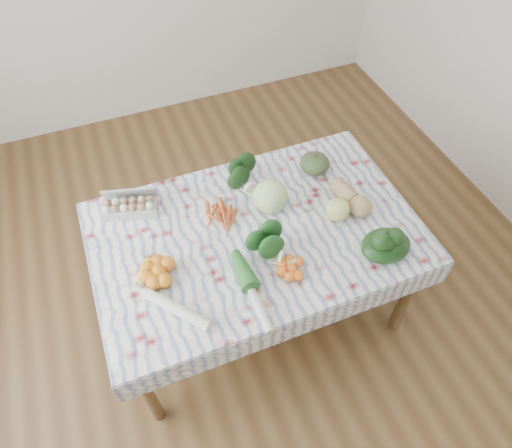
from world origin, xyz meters
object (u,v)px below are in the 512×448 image
(egg_carton, at_px, (130,208))
(kabocha_squash, at_px, (315,163))
(butternut_squash, at_px, (352,197))
(dining_table, at_px, (256,241))
(grapefruit, at_px, (338,210))
(cabbage, at_px, (271,196))

(egg_carton, distance_m, kabocha_squash, 1.04)
(egg_carton, xyz_separation_m, butternut_squash, (1.11, -0.38, 0.02))
(kabocha_squash, xyz_separation_m, butternut_squash, (0.07, -0.31, 0.00))
(dining_table, distance_m, egg_carton, 0.68)
(egg_carton, height_order, grapefruit, grapefruit)
(dining_table, height_order, kabocha_squash, kabocha_squash)
(kabocha_squash, xyz_separation_m, grapefruit, (-0.05, -0.36, 0.01))
(egg_carton, relative_size, grapefruit, 2.31)
(dining_table, relative_size, cabbage, 8.79)
(kabocha_squash, bearing_deg, dining_table, -148.19)
(butternut_squash, xyz_separation_m, grapefruit, (-0.11, -0.05, 0.00))
(kabocha_squash, bearing_deg, grapefruit, -97.27)
(butternut_squash, relative_size, grapefruit, 2.07)
(kabocha_squash, relative_size, butternut_squash, 0.65)
(dining_table, bearing_deg, butternut_squash, -1.77)
(cabbage, distance_m, grapefruit, 0.35)
(dining_table, relative_size, egg_carton, 5.57)
(dining_table, bearing_deg, cabbage, 42.89)
(egg_carton, bearing_deg, grapefruit, -8.27)
(butternut_squash, bearing_deg, dining_table, 168.35)
(dining_table, xyz_separation_m, butternut_squash, (0.54, -0.02, 0.14))
(egg_carton, height_order, cabbage, cabbage)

